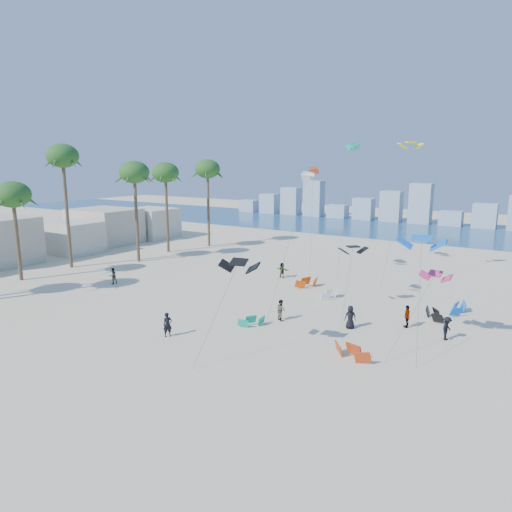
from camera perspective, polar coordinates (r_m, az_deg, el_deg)
The scene contains 10 objects.
ground at distance 34.26m, azimuth -19.54°, elevation -11.42°, with size 220.00×220.00×0.00m, color beige.
ocean at distance 95.16m, azimuth 17.13°, elevation 3.24°, with size 220.00×220.00×0.00m, color navy.
kitesurfer_near at distance 35.85m, azimuth -10.80°, elevation -8.29°, with size 0.68×0.45×1.87m, color black.
kitesurfer_mid at distance 38.81m, azimuth 3.07°, elevation -6.62°, with size 0.86×0.67×1.76m, color gray.
kitesurfers_far at distance 42.60m, azimuth 7.86°, elevation -5.04°, with size 39.47×13.08×1.86m.
grounded_kites at distance 41.56m, azimuth 12.53°, elevation -6.28°, with size 16.65×16.95×0.94m.
flying_kites at distance 43.82m, azimuth 17.26°, elevation 8.32°, with size 28.24×33.01×15.55m.
palm_row at distance 58.73m, azimuth -20.80°, elevation 9.13°, with size 8.90×44.80×15.02m.
beachfront_buildings at distance 71.98m, azimuth -23.04°, elevation 2.43°, with size 11.50×43.00×6.00m.
distant_skyline at distance 104.70m, azimuth 18.14°, elevation 5.60°, with size 85.00×3.00×8.40m.
Camera 1 is at (25.56, -18.73, 13.01)m, focal length 32.59 mm.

